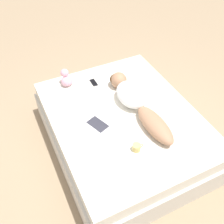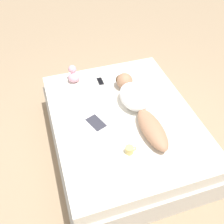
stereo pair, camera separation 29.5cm
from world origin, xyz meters
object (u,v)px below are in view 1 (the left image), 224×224
(person, at_px, (135,100))
(cell_phone, at_px, (94,82))
(coffee_mug, at_px, (137,147))
(open_magazine, at_px, (91,130))

(person, relative_size, cell_phone, 8.45)
(coffee_mug, bearing_deg, open_magazine, 124.82)
(person, bearing_deg, open_magazine, -170.30)
(coffee_mug, xyz_separation_m, cell_phone, (0.03, 1.18, -0.04))
(open_magazine, distance_m, coffee_mug, 0.54)
(person, relative_size, open_magazine, 2.41)
(person, xyz_separation_m, open_magazine, (-0.61, -0.12, -0.10))
(coffee_mug, height_order, cell_phone, coffee_mug)
(person, distance_m, coffee_mug, 0.64)
(coffee_mug, bearing_deg, person, 62.07)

